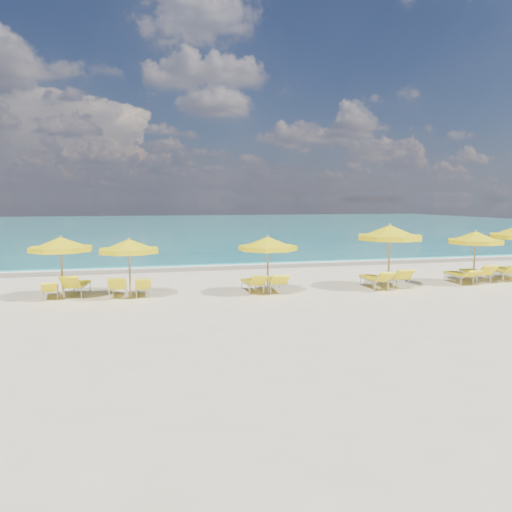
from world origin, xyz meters
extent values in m
plane|color=beige|center=(0.00, 0.00, 0.00)|extent=(120.00, 120.00, 0.00)
cube|color=#167D7E|center=(0.00, 48.00, 0.00)|extent=(120.00, 80.00, 0.30)
cube|color=tan|center=(0.00, 7.40, 0.00)|extent=(120.00, 2.60, 0.01)
cube|color=white|center=(0.00, 8.20, 0.00)|extent=(120.00, 1.20, 0.03)
cube|color=white|center=(-6.00, 17.00, 0.00)|extent=(14.00, 0.36, 0.05)
cube|color=white|center=(8.00, 24.00, 0.00)|extent=(18.00, 0.30, 0.05)
cylinder|color=tan|center=(-7.17, 0.59, 1.06)|extent=(0.07, 0.07, 2.12)
cone|color=yellow|center=(-7.17, 0.59, 1.95)|extent=(2.86, 2.86, 0.42)
cylinder|color=yellow|center=(-7.17, 0.59, 1.74)|extent=(2.88, 2.88, 0.17)
sphere|color=tan|center=(-7.17, 0.59, 2.17)|extent=(0.09, 0.09, 0.09)
cylinder|color=tan|center=(-4.89, 0.05, 1.02)|extent=(0.06, 0.06, 2.05)
cone|color=yellow|center=(-4.89, 0.05, 1.88)|extent=(2.76, 2.76, 0.41)
cylinder|color=yellow|center=(-4.89, 0.05, 1.68)|extent=(2.78, 2.78, 0.16)
sphere|color=tan|center=(-4.89, 0.05, 2.09)|extent=(0.09, 0.09, 0.09)
cylinder|color=tan|center=(-0.03, -0.36, 1.03)|extent=(0.06, 0.06, 2.07)
cone|color=yellow|center=(-0.03, -0.36, 1.90)|extent=(2.69, 2.69, 0.41)
cylinder|color=yellow|center=(-0.03, -0.36, 1.70)|extent=(2.71, 2.71, 0.17)
sphere|color=tan|center=(-0.03, -0.36, 2.11)|extent=(0.09, 0.09, 0.09)
cylinder|color=tan|center=(4.82, -0.38, 1.21)|extent=(0.08, 0.08, 2.42)
cone|color=yellow|center=(4.82, -0.38, 2.23)|extent=(2.68, 2.68, 0.48)
cylinder|color=yellow|center=(4.82, -0.38, 1.99)|extent=(2.71, 2.71, 0.19)
sphere|color=tan|center=(4.82, -0.38, 2.47)|extent=(0.11, 0.11, 0.11)
cylinder|color=tan|center=(8.68, -0.34, 1.06)|extent=(0.07, 0.07, 2.12)
cone|color=yellow|center=(8.68, -0.34, 1.95)|extent=(2.50, 2.50, 0.42)
cylinder|color=yellow|center=(8.68, -0.34, 1.74)|extent=(2.52, 2.52, 0.17)
sphere|color=tan|center=(8.68, -0.34, 2.17)|extent=(0.09, 0.09, 0.09)
cube|color=yellow|center=(-7.63, 0.96, 0.33)|extent=(0.63, 1.19, 0.07)
cube|color=yellow|center=(-7.54, 0.18, 0.49)|extent=(0.56, 0.53, 0.38)
cube|color=yellow|center=(-6.73, 1.21, 0.40)|extent=(0.84, 1.46, 0.09)
cube|color=yellow|center=(-6.88, 0.29, 0.62)|extent=(0.70, 0.63, 0.50)
cube|color=yellow|center=(-5.32, 0.69, 0.38)|extent=(0.60, 1.33, 0.08)
cube|color=yellow|center=(-5.32, -0.21, 0.59)|extent=(0.60, 0.54, 0.46)
cube|color=yellow|center=(-4.42, 0.60, 0.34)|extent=(0.58, 1.21, 0.07)
cube|color=yellow|center=(-4.45, -0.20, 0.54)|extent=(0.55, 0.48, 0.43)
cube|color=yellow|center=(-0.46, 0.28, 0.37)|extent=(0.60, 1.30, 0.08)
cube|color=yellow|center=(-0.45, -0.60, 0.56)|extent=(0.59, 0.54, 0.43)
cube|color=yellow|center=(0.41, 0.23, 0.40)|extent=(0.76, 1.44, 0.09)
cube|color=yellow|center=(0.32, -0.73, 0.58)|extent=(0.68, 0.65, 0.43)
cube|color=yellow|center=(4.32, -0.12, 0.39)|extent=(0.64, 1.38, 0.08)
cube|color=yellow|center=(4.29, -1.06, 0.58)|extent=(0.62, 0.59, 0.43)
cube|color=yellow|center=(5.36, 0.09, 0.41)|extent=(0.88, 1.52, 0.09)
cube|color=yellow|center=(5.18, -0.88, 0.61)|extent=(0.73, 0.70, 0.46)
cube|color=yellow|center=(8.29, 0.12, 0.37)|extent=(0.67, 1.33, 0.08)
cube|color=yellow|center=(8.23, -0.79, 0.52)|extent=(0.62, 0.62, 0.35)
cube|color=yellow|center=(9.19, 0.26, 0.41)|extent=(0.82, 1.48, 0.09)
cube|color=yellow|center=(9.05, -0.70, 0.62)|extent=(0.70, 0.65, 0.48)
cube|color=yellow|center=(10.68, 0.46, 0.40)|extent=(0.90, 1.50, 0.09)
camera|label=1|loc=(-4.84, -17.61, 3.44)|focal=35.00mm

